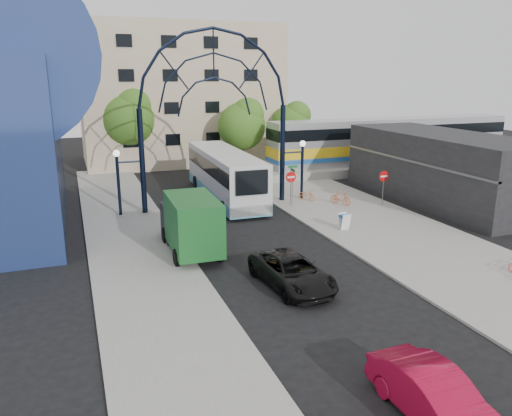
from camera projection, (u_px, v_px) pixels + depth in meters
name	position (u px, v px, depth m)	size (l,w,h in m)	color
ground	(303.00, 282.00, 22.57)	(120.00, 120.00, 0.00)	black
sidewalk_east	(398.00, 236.00, 28.87)	(8.00, 56.00, 0.12)	gray
plaza_west	(139.00, 255.00, 25.79)	(5.00, 50.00, 0.12)	gray
gateway_arch	(214.00, 83.00, 33.01)	(13.64, 0.44, 12.10)	black
stop_sign	(291.00, 180.00, 34.53)	(0.80, 0.07, 2.50)	slate
do_not_enter_sign	(384.00, 180.00, 34.82)	(0.76, 0.07, 2.48)	slate
street_name_sign	(293.00, 176.00, 35.17)	(0.70, 0.70, 2.80)	slate
sandwich_board	(344.00, 219.00, 29.68)	(0.55, 0.61, 0.99)	white
commercial_block_east	(442.00, 168.00, 36.37)	(6.00, 16.00, 5.00)	black
apartment_block	(179.00, 95.00, 53.07)	(20.00, 12.10, 14.00)	#C7AD8A
train_platform	(389.00, 165.00, 49.12)	(32.00, 5.00, 0.80)	gray
train_car	(391.00, 140.00, 48.47)	(25.10, 3.05, 4.20)	#B7B7BC
tree_north_a	(243.00, 124.00, 46.90)	(4.48, 4.48, 7.00)	#382314
tree_north_b	(129.00, 116.00, 46.97)	(5.12, 5.12, 8.00)	#382314
tree_north_c	(292.00, 123.00, 50.82)	(4.16, 4.16, 6.50)	#382314
city_bus	(225.00, 174.00, 37.27)	(3.38, 13.07, 3.56)	silver
green_truck	(190.00, 223.00, 26.09)	(2.55, 6.27, 3.13)	black
black_suv	(292.00, 272.00, 21.93)	(2.31, 5.01, 1.39)	black
red_sedan	(435.00, 397.00, 13.37)	(1.53, 4.40, 1.45)	maroon
bike_near_a	(307.00, 195.00, 36.71)	(0.53, 1.52, 0.80)	orange
bike_near_b	(341.00, 198.00, 35.38)	(0.47, 1.66, 1.00)	#D95A2B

